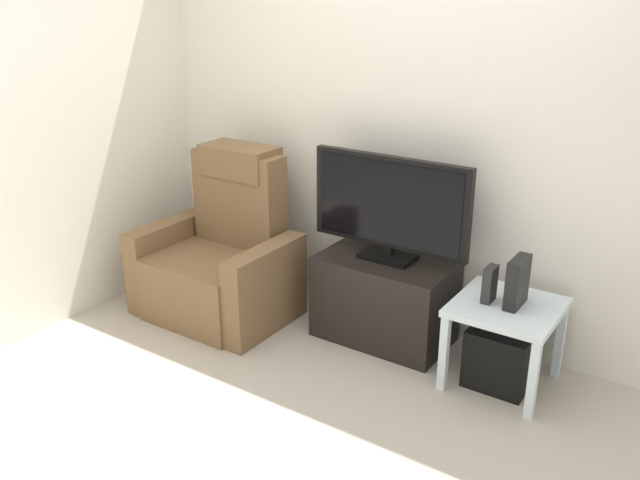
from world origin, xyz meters
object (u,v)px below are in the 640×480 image
(tv_stand, at_px, (384,299))
(book_upright, at_px, (490,284))
(television, at_px, (390,206))
(subwoofer_box, at_px, (502,355))
(side_table, at_px, (506,317))
(game_console, at_px, (517,282))
(recliner_armchair, at_px, (222,258))

(tv_stand, distance_m, book_upright, 0.75)
(television, relative_size, subwoofer_box, 2.97)
(side_table, relative_size, game_console, 2.03)
(recliner_armchair, bearing_deg, game_console, -2.56)
(recliner_armchair, height_order, side_table, recliner_armchair)
(television, xyz_separation_m, subwoofer_box, (0.77, -0.10, -0.69))
(side_table, relative_size, book_upright, 2.73)
(television, xyz_separation_m, recliner_armchair, (-1.08, -0.28, -0.48))
(tv_stand, height_order, television, television)
(tv_stand, bearing_deg, television, 90.00)
(tv_stand, bearing_deg, game_console, -4.78)
(tv_stand, relative_size, side_table, 1.48)
(subwoofer_box, bearing_deg, game_console, 15.95)
(side_table, bearing_deg, tv_stand, 174.27)
(game_console, bearing_deg, recliner_armchair, -174.21)
(television, bearing_deg, book_upright, -9.82)
(television, relative_size, game_console, 3.72)
(recliner_armchair, distance_m, subwoofer_box, 1.87)
(tv_stand, xyz_separation_m, game_console, (0.81, -0.07, 0.35))
(recliner_armchair, distance_m, side_table, 1.86)
(subwoofer_box, xyz_separation_m, game_console, (0.04, 0.01, 0.44))
(tv_stand, height_order, book_upright, book_upright)
(tv_stand, bearing_deg, book_upright, -8.25)
(recliner_armchair, bearing_deg, television, 6.12)
(television, distance_m, book_upright, 0.74)
(recliner_armchair, bearing_deg, book_upright, -3.09)
(recliner_armchair, relative_size, game_console, 4.06)
(recliner_armchair, xyz_separation_m, subwoofer_box, (1.85, 0.18, -0.21))
(television, height_order, recliner_armchair, television)
(television, xyz_separation_m, game_console, (0.81, -0.09, -0.25))
(tv_stand, relative_size, subwoofer_box, 2.40)
(side_table, bearing_deg, recliner_armchair, -174.41)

